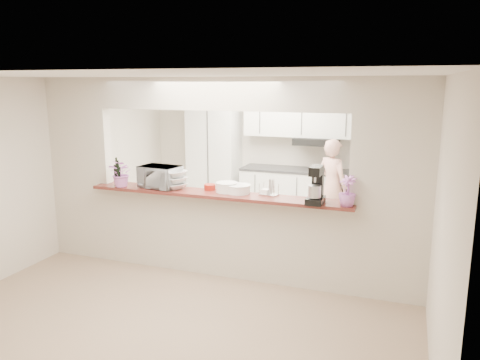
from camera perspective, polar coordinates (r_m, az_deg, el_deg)
The scene contains 19 objects.
floor at distance 6.19m, azimuth -2.56°, elevation -11.33°, with size 6.00×6.00×0.00m, color tan.
tile_overlay at distance 7.55m, azimuth 1.97°, elevation -6.96°, with size 5.00×2.90×0.01m, color beige.
partition at distance 5.77m, azimuth -2.69°, elevation 2.33°, with size 5.00×0.15×2.50m.
bar_counter at distance 5.99m, azimuth -2.62°, elevation -6.27°, with size 3.40×0.38×1.09m.
kitchen_cabinets at distance 8.45m, azimuth 3.27°, elevation 1.85°, with size 3.15×0.62×2.25m.
refrigerator at distance 8.06m, azimuth 18.50°, elevation -0.13°, with size 0.75×0.70×1.70m, color #A8A8AD.
flower_left at distance 6.30m, azimuth -14.21°, elevation 0.80°, with size 0.32×0.28×0.36m, color #D973C8.
wine_bottle_a at distance 6.38m, azimuth -14.77°, elevation 0.63°, with size 0.08×0.08×0.38m.
wine_bottle_b at distance 6.33m, azimuth -14.60°, elevation 0.45°, with size 0.07×0.07×0.35m.
toaster_oven at distance 6.15m, azimuth -9.73°, elevation 0.39°, with size 0.51×0.35×0.28m, color #A6A6AB.
serving_bowls at distance 6.05m, azimuth -8.04°, elevation 0.01°, with size 0.31×0.31×0.23m, color silver.
plate_stack_a at distance 5.83m, azimuth -1.64°, elevation -0.88°, with size 0.27×0.27×0.12m.
plate_stack_b at distance 5.77m, azimuth -0.18°, elevation -1.09°, with size 0.30×0.30×0.11m.
red_bowl at distance 5.97m, azimuth -3.69°, elevation -0.86°, with size 0.15×0.15×0.07m, color maroon.
tan_bowl at distance 5.74m, azimuth -0.70°, elevation -1.38°, with size 0.14×0.14×0.07m, color beige.
utensil_caddy at distance 5.67m, azimuth 3.53°, elevation -1.00°, with size 0.24×0.17×0.21m.
stand_mixer at distance 5.33m, azimuth 9.27°, elevation -0.79°, with size 0.19×0.30×0.43m.
flower_right at distance 5.27m, azimuth 12.96°, elevation -1.31°, with size 0.19×0.19×0.34m, color #CB6DC8.
person at distance 7.76m, azimuth 11.15°, elevation -0.79°, with size 0.56×0.37×1.54m, color tan.
Camera 1 is at (2.19, -5.26, 2.43)m, focal length 35.00 mm.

